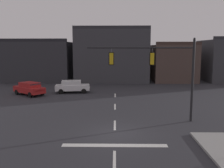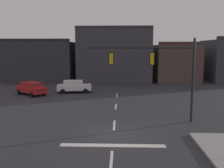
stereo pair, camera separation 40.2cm
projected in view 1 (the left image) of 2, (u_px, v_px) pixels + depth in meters
name	position (u px, v px, depth m)	size (l,w,h in m)	color
ground_plane	(115.00, 134.00, 16.99)	(400.00, 400.00, 0.00)	#2B2B30
stop_bar_paint	(115.00, 145.00, 15.01)	(6.40, 0.50, 0.01)	silver
lane_centreline	(115.00, 125.00, 18.97)	(0.16, 26.40, 0.01)	silver
signal_mast_near_side	(161.00, 66.00, 19.49)	(8.41, 0.63, 6.64)	black
car_lot_nearside	(72.00, 86.00, 32.58)	(4.62, 2.37, 1.61)	silver
car_lot_middle	(29.00, 88.00, 30.91)	(4.58, 4.11, 1.61)	#A81E1E
building_row	(131.00, 60.00, 44.87)	(45.20, 12.91, 9.38)	#2D2D33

